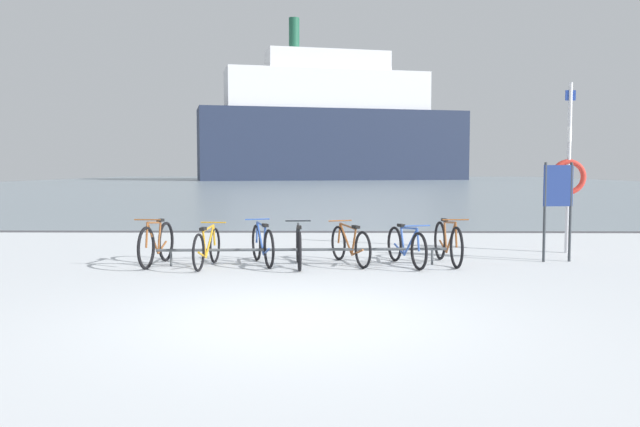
{
  "coord_description": "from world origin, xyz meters",
  "views": [
    {
      "loc": [
        0.38,
        -7.34,
        1.72
      ],
      "look_at": [
        0.2,
        6.33,
        0.75
      ],
      "focal_mm": 36.49,
      "sensor_mm": 36.0,
      "label": 1
    }
  ],
  "objects_px": {
    "bicycle_4": "(350,245)",
    "bicycle_6": "(448,243)",
    "bicycle_2": "(262,244)",
    "info_sign": "(558,195)",
    "bicycle_3": "(299,247)",
    "bicycle_0": "(156,244)",
    "rescue_post": "(568,172)",
    "bicycle_1": "(207,247)",
    "bicycle_5": "(406,246)",
    "ferry_ship": "(332,127)"
  },
  "relations": [
    {
      "from": "bicycle_4",
      "to": "info_sign",
      "type": "distance_m",
      "value": 3.92
    },
    {
      "from": "bicycle_4",
      "to": "ferry_ship",
      "type": "relative_size",
      "value": 0.04
    },
    {
      "from": "bicycle_1",
      "to": "ferry_ship",
      "type": "distance_m",
      "value": 81.59
    },
    {
      "from": "bicycle_2",
      "to": "bicycle_3",
      "type": "distance_m",
      "value": 0.7
    },
    {
      "from": "bicycle_1",
      "to": "bicycle_3",
      "type": "xyz_separation_m",
      "value": [
        1.59,
        0.06,
        0.01
      ]
    },
    {
      "from": "bicycle_5",
      "to": "ferry_ship",
      "type": "distance_m",
      "value": 81.37
    },
    {
      "from": "bicycle_3",
      "to": "bicycle_5",
      "type": "height_order",
      "value": "bicycle_3"
    },
    {
      "from": "bicycle_5",
      "to": "rescue_post",
      "type": "relative_size",
      "value": 0.49
    },
    {
      "from": "bicycle_1",
      "to": "bicycle_6",
      "type": "distance_m",
      "value": 4.26
    },
    {
      "from": "bicycle_1",
      "to": "bicycle_2",
      "type": "relative_size",
      "value": 1.04
    },
    {
      "from": "info_sign",
      "to": "rescue_post",
      "type": "height_order",
      "value": "rescue_post"
    },
    {
      "from": "bicycle_4",
      "to": "info_sign",
      "type": "height_order",
      "value": "info_sign"
    },
    {
      "from": "bicycle_0",
      "to": "ferry_ship",
      "type": "relative_size",
      "value": 0.04
    },
    {
      "from": "bicycle_0",
      "to": "bicycle_2",
      "type": "height_order",
      "value": "bicycle_0"
    },
    {
      "from": "bicycle_1",
      "to": "ferry_ship",
      "type": "relative_size",
      "value": 0.04
    },
    {
      "from": "info_sign",
      "to": "bicycle_2",
      "type": "bearing_deg",
      "value": -175.61
    },
    {
      "from": "bicycle_0",
      "to": "rescue_post",
      "type": "xyz_separation_m",
      "value": [
        7.86,
        1.79,
        1.24
      ]
    },
    {
      "from": "bicycle_6",
      "to": "rescue_post",
      "type": "bearing_deg",
      "value": 30.21
    },
    {
      "from": "bicycle_2",
      "to": "bicycle_6",
      "type": "xyz_separation_m",
      "value": [
        3.31,
        0.1,
        0.02
      ]
    },
    {
      "from": "bicycle_4",
      "to": "rescue_post",
      "type": "distance_m",
      "value": 4.89
    },
    {
      "from": "bicycle_3",
      "to": "bicycle_2",
      "type": "bearing_deg",
      "value": 158.84
    },
    {
      "from": "bicycle_3",
      "to": "rescue_post",
      "type": "relative_size",
      "value": 0.49
    },
    {
      "from": "bicycle_0",
      "to": "bicycle_1",
      "type": "distance_m",
      "value": 0.95
    },
    {
      "from": "bicycle_1",
      "to": "bicycle_3",
      "type": "distance_m",
      "value": 1.59
    },
    {
      "from": "info_sign",
      "to": "bicycle_0",
      "type": "bearing_deg",
      "value": -175.73
    },
    {
      "from": "bicycle_2",
      "to": "rescue_post",
      "type": "xyz_separation_m",
      "value": [
        6.0,
        1.66,
        1.27
      ]
    },
    {
      "from": "bicycle_0",
      "to": "bicycle_4",
      "type": "xyz_separation_m",
      "value": [
        3.42,
        0.17,
        -0.04
      ]
    },
    {
      "from": "bicycle_0",
      "to": "ferry_ship",
      "type": "distance_m",
      "value": 81.43
    },
    {
      "from": "bicycle_0",
      "to": "bicycle_2",
      "type": "relative_size",
      "value": 1.06
    },
    {
      "from": "bicycle_6",
      "to": "ferry_ship",
      "type": "distance_m",
      "value": 81.15
    },
    {
      "from": "bicycle_0",
      "to": "rescue_post",
      "type": "relative_size",
      "value": 0.5
    },
    {
      "from": "bicycle_4",
      "to": "bicycle_6",
      "type": "xyz_separation_m",
      "value": [
        1.75,
        0.06,
        0.04
      ]
    },
    {
      "from": "bicycle_2",
      "to": "bicycle_3",
      "type": "bearing_deg",
      "value": -21.16
    },
    {
      "from": "bicycle_2",
      "to": "info_sign",
      "type": "relative_size",
      "value": 0.87
    },
    {
      "from": "bicycle_2",
      "to": "rescue_post",
      "type": "bearing_deg",
      "value": 15.48
    },
    {
      "from": "bicycle_2",
      "to": "bicycle_5",
      "type": "bearing_deg",
      "value": -2.83
    },
    {
      "from": "bicycle_4",
      "to": "bicycle_6",
      "type": "relative_size",
      "value": 0.91
    },
    {
      "from": "bicycle_4",
      "to": "bicycle_6",
      "type": "bearing_deg",
      "value": 1.8
    },
    {
      "from": "ferry_ship",
      "to": "bicycle_4",
      "type": "bearing_deg",
      "value": -90.04
    },
    {
      "from": "bicycle_5",
      "to": "info_sign",
      "type": "distance_m",
      "value": 3.0
    },
    {
      "from": "bicycle_3",
      "to": "info_sign",
      "type": "relative_size",
      "value": 0.92
    },
    {
      "from": "bicycle_4",
      "to": "rescue_post",
      "type": "xyz_separation_m",
      "value": [
        4.44,
        1.62,
        1.28
      ]
    },
    {
      "from": "bicycle_6",
      "to": "ferry_ship",
      "type": "relative_size",
      "value": 0.05
    },
    {
      "from": "bicycle_0",
      "to": "bicycle_4",
      "type": "bearing_deg",
      "value": 2.84
    },
    {
      "from": "bicycle_5",
      "to": "bicycle_6",
      "type": "relative_size",
      "value": 0.94
    },
    {
      "from": "info_sign",
      "to": "ferry_ship",
      "type": "relative_size",
      "value": 0.05
    },
    {
      "from": "rescue_post",
      "to": "ferry_ship",
      "type": "xyz_separation_m",
      "value": [
        -4.38,
        79.26,
        5.86
      ]
    },
    {
      "from": "bicycle_3",
      "to": "bicycle_4",
      "type": "bearing_deg",
      "value": 18.19
    },
    {
      "from": "bicycle_2",
      "to": "bicycle_4",
      "type": "xyz_separation_m",
      "value": [
        1.56,
        0.04,
        -0.01
      ]
    },
    {
      "from": "bicycle_5",
      "to": "bicycle_0",
      "type": "bearing_deg",
      "value": -179.98
    }
  ]
}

